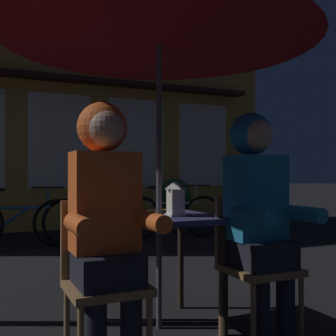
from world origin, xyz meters
The scene contains 14 objects.
ground_plane centered at (0.00, 0.00, 0.00)m, with size 60.00×60.00×0.00m, color black.
cafe_table centered at (0.00, 0.00, 0.64)m, with size 0.72×0.72×0.74m.
patio_umbrella centered at (0.00, 0.00, 2.06)m, with size 2.10×2.10×2.31m.
lantern centered at (0.08, -0.09, 0.86)m, with size 0.11×0.11×0.23m.
chair_left centered at (-0.48, -0.37, 0.49)m, with size 0.40×0.40×0.87m.
chair_right centered at (0.48, -0.37, 0.49)m, with size 0.40×0.40×0.87m.
person_left_hooded centered at (-0.48, -0.43, 0.85)m, with size 0.45×0.56×1.40m.
person_right_hooded centered at (0.48, -0.43, 0.85)m, with size 0.45×0.56×1.40m.
shopfront_building centered at (-0.51, 5.40, 3.09)m, with size 10.00×0.93×6.20m.
bicycle_third centered at (-0.60, 3.50, 0.35)m, with size 1.64×0.46×0.84m.
bicycle_fourth centered at (0.50, 3.59, 0.35)m, with size 1.64×0.46×0.84m.
bicycle_fifth centered at (1.68, 3.44, 0.35)m, with size 1.65×0.40×0.84m.
book centered at (0.09, 0.09, 0.75)m, with size 0.20×0.14×0.02m, color olive.
potted_plant centered at (2.15, 4.35, 0.54)m, with size 0.60×0.60×0.92m.
Camera 1 is at (-1.08, -2.54, 1.02)m, focal length 44.68 mm.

